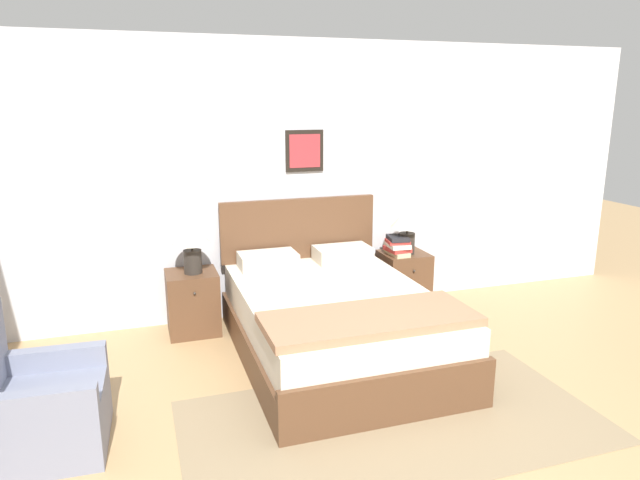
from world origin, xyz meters
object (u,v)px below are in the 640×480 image
nightstand_by_door (403,280)px  table_lamp_by_door (407,223)px  armchair (34,407)px  nightstand_near_window (193,302)px  bed (335,320)px  table_lamp_near_window (191,239)px

nightstand_by_door → table_lamp_by_door: table_lamp_by_door is taller
armchair → nightstand_near_window: 1.87m
nightstand_near_window → bed: bearing=-39.5°
nightstand_near_window → table_lamp_by_door: size_ratio=1.23×
bed → table_lamp_near_window: (-1.03, 0.84, 0.57)m
nightstand_by_door → table_lamp_by_door: bearing=-71.4°
armchair → table_lamp_near_window: size_ratio=1.91×
bed → table_lamp_near_window: size_ratio=4.76×
table_lamp_by_door → bed: bearing=-141.5°
nightstand_near_window → armchair: bearing=-125.5°
bed → table_lamp_near_window: 1.44m
armchair → table_lamp_by_door: bearing=117.8°
armchair → nightstand_by_door: 3.52m
table_lamp_by_door → table_lamp_near_window: bearing=180.0°
bed → armchair: 2.23m
nightstand_by_door → bed: bearing=-140.5°
armchair → nightstand_near_window: armchair is taller
bed → table_lamp_by_door: (1.05, 0.84, 0.57)m
armchair → table_lamp_near_window: 1.95m
table_lamp_near_window → table_lamp_by_door: (2.08, 0.00, 0.00)m
bed → nightstand_near_window: (-1.04, 0.86, -0.03)m
nightstand_near_window → table_lamp_near_window: size_ratio=1.23×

